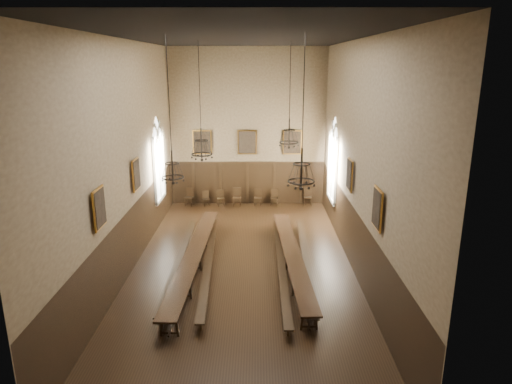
{
  "coord_description": "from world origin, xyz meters",
  "views": [
    {
      "loc": [
        0.62,
        -17.14,
        8.11
      ],
      "look_at": [
        0.54,
        1.5,
        2.82
      ],
      "focal_mm": 32.0,
      "sensor_mm": 36.0,
      "label": 1
    }
  ],
  "objects_px": {
    "table_left": "(194,261)",
    "chair_5": "(274,201)",
    "chair_7": "(308,200)",
    "chandelier_front_right": "(301,172)",
    "chair_2": "(221,201)",
    "chandelier_back_right": "(289,136)",
    "chair_3": "(237,200)",
    "chandelier_front_left": "(172,167)",
    "chair_0": "(189,200)",
    "chandelier_back_left": "(202,147)",
    "bench_left_outer": "(180,261)",
    "bench_right_inner": "(281,263)",
    "chair_4": "(258,201)",
    "bench_left_inner": "(209,259)",
    "bench_right_outer": "(306,262)",
    "table_right": "(292,261)",
    "chair_1": "(206,201)"
  },
  "relations": [
    {
      "from": "chair_0",
      "to": "chandelier_back_right",
      "type": "relative_size",
      "value": 0.23
    },
    {
      "from": "table_right",
      "to": "chandelier_front_right",
      "type": "bearing_deg",
      "value": -89.73
    },
    {
      "from": "chair_0",
      "to": "chandelier_back_right",
      "type": "xyz_separation_m",
      "value": [
        5.4,
        -5.71,
        4.7
      ]
    },
    {
      "from": "bench_right_outer",
      "to": "chair_7",
      "type": "xyz_separation_m",
      "value": [
        0.99,
        8.53,
        0.04
      ]
    },
    {
      "from": "bench_right_outer",
      "to": "chair_0",
      "type": "bearing_deg",
      "value": 125.35
    },
    {
      "from": "bench_left_outer",
      "to": "chandelier_back_left",
      "type": "xyz_separation_m",
      "value": [
        0.78,
        2.21,
        4.33
      ]
    },
    {
      "from": "table_right",
      "to": "chair_1",
      "type": "distance_m",
      "value": 9.71
    },
    {
      "from": "chandelier_back_left",
      "to": "bench_left_outer",
      "type": "bearing_deg",
      "value": -109.38
    },
    {
      "from": "chair_0",
      "to": "chair_3",
      "type": "xyz_separation_m",
      "value": [
        2.8,
        0.03,
        0.0
      ]
    },
    {
      "from": "table_left",
      "to": "chair_5",
      "type": "bearing_deg",
      "value": 68.1
    },
    {
      "from": "table_right",
      "to": "chair_3",
      "type": "distance_m",
      "value": 9.07
    },
    {
      "from": "bench_left_inner",
      "to": "chair_5",
      "type": "bearing_deg",
      "value": 70.35
    },
    {
      "from": "bench_left_inner",
      "to": "chandelier_back_left",
      "type": "height_order",
      "value": "chandelier_back_left"
    },
    {
      "from": "chair_2",
      "to": "chandelier_front_right",
      "type": "relative_size",
      "value": 0.2
    },
    {
      "from": "chair_2",
      "to": "chair_4",
      "type": "relative_size",
      "value": 0.97
    },
    {
      "from": "bench_right_inner",
      "to": "chair_4",
      "type": "distance_m",
      "value": 8.77
    },
    {
      "from": "chair_0",
      "to": "chair_4",
      "type": "bearing_deg",
      "value": 14.95
    },
    {
      "from": "chandelier_front_right",
      "to": "chandelier_front_left",
      "type": "bearing_deg",
      "value": 169.17
    },
    {
      "from": "bench_left_inner",
      "to": "chair_7",
      "type": "height_order",
      "value": "chair_7"
    },
    {
      "from": "chandelier_back_left",
      "to": "chandelier_back_right",
      "type": "height_order",
      "value": "same"
    },
    {
      "from": "bench_left_outer",
      "to": "chair_4",
      "type": "relative_size",
      "value": 9.48
    },
    {
      "from": "chair_7",
      "to": "chandelier_front_right",
      "type": "bearing_deg",
      "value": -97.13
    },
    {
      "from": "bench_left_outer",
      "to": "chandelier_back_left",
      "type": "distance_m",
      "value": 4.92
    },
    {
      "from": "chandelier_back_left",
      "to": "chandelier_back_right",
      "type": "relative_size",
      "value": 1.1
    },
    {
      "from": "table_left",
      "to": "chair_7",
      "type": "bearing_deg",
      "value": 58.01
    },
    {
      "from": "table_right",
      "to": "bench_left_outer",
      "type": "height_order",
      "value": "table_right"
    },
    {
      "from": "chair_3",
      "to": "table_left",
      "type": "bearing_deg",
      "value": -97.69
    },
    {
      "from": "chair_5",
      "to": "chandelier_front_right",
      "type": "bearing_deg",
      "value": -80.27
    },
    {
      "from": "chandelier_back_right",
      "to": "chair_5",
      "type": "bearing_deg",
      "value": 93.98
    },
    {
      "from": "bench_right_outer",
      "to": "chair_7",
      "type": "relative_size",
      "value": 9.12
    },
    {
      "from": "bench_left_inner",
      "to": "bench_left_outer",
      "type": "bearing_deg",
      "value": -173.26
    },
    {
      "from": "bench_left_inner",
      "to": "chandelier_front_left",
      "type": "height_order",
      "value": "chandelier_front_left"
    },
    {
      "from": "table_left",
      "to": "chandelier_front_left",
      "type": "height_order",
      "value": "chandelier_front_left"
    },
    {
      "from": "chair_2",
      "to": "chair_4",
      "type": "distance_m",
      "value": 2.17
    },
    {
      "from": "bench_right_inner",
      "to": "chair_5",
      "type": "height_order",
      "value": "chair_5"
    },
    {
      "from": "table_right",
      "to": "chandelier_back_left",
      "type": "bearing_deg",
      "value": 147.56
    },
    {
      "from": "table_left",
      "to": "chair_3",
      "type": "distance_m",
      "value": 8.87
    },
    {
      "from": "chair_2",
      "to": "chandelier_back_right",
      "type": "height_order",
      "value": "chandelier_back_right"
    },
    {
      "from": "chair_1",
      "to": "chandelier_back_right",
      "type": "relative_size",
      "value": 0.19
    },
    {
      "from": "bench_left_outer",
      "to": "chandelier_front_right",
      "type": "xyz_separation_m",
      "value": [
        4.61,
        -2.93,
        4.45
      ]
    },
    {
      "from": "bench_left_outer",
      "to": "chandelier_back_left",
      "type": "bearing_deg",
      "value": 70.62
    },
    {
      "from": "bench_right_inner",
      "to": "chair_5",
      "type": "relative_size",
      "value": 10.49
    },
    {
      "from": "chair_0",
      "to": "chair_2",
      "type": "bearing_deg",
      "value": 13.19
    },
    {
      "from": "chandelier_back_left",
      "to": "chandelier_front_right",
      "type": "distance_m",
      "value": 6.41
    },
    {
      "from": "chandelier_front_left",
      "to": "chair_7",
      "type": "bearing_deg",
      "value": 61.11
    },
    {
      "from": "table_left",
      "to": "chair_0",
      "type": "xyz_separation_m",
      "value": [
        -1.47,
        8.74,
        -0.09
      ]
    },
    {
      "from": "bench_right_outer",
      "to": "chair_5",
      "type": "relative_size",
      "value": 9.57
    },
    {
      "from": "table_right",
      "to": "chair_7",
      "type": "xyz_separation_m",
      "value": [
        1.56,
        8.74,
        -0.07
      ]
    },
    {
      "from": "table_left",
      "to": "chandelier_front_left",
      "type": "relative_size",
      "value": 2.14
    },
    {
      "from": "bench_right_inner",
      "to": "chair_0",
      "type": "distance_m",
      "value": 9.99
    }
  ]
}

